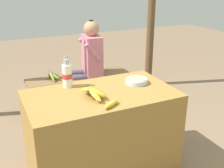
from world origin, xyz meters
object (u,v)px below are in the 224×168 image
wooden_bench (79,82)px  support_post_far (152,5)px  banana_bunch_ripe (94,92)px  seated_vendor (89,58)px  serving_bowl (137,80)px  water_bottle (67,75)px  banana_bunch_green (52,75)px  loose_banana_front (111,104)px

wooden_bench → support_post_far: (1.28, 0.33, 0.88)m
banana_bunch_ripe → support_post_far: 2.38m
banana_bunch_ripe → seated_vendor: seated_vendor is taller
banana_bunch_ripe → seated_vendor: bearing=71.0°
serving_bowl → water_bottle: 0.62m
water_bottle → banana_bunch_green: water_bottle is taller
banana_bunch_ripe → wooden_bench: size_ratio=0.21×
water_bottle → support_post_far: (1.72, 1.38, 0.39)m
wooden_bench → seated_vendor: bearing=-11.1°
serving_bowl → loose_banana_front: bearing=-140.4°
water_bottle → banana_bunch_green: 1.12m
banana_bunch_ripe → serving_bowl: (0.47, 0.15, -0.03)m
serving_bowl → water_bottle: bearing=162.9°
water_bottle → banana_bunch_ripe: bearing=-70.7°
serving_bowl → seated_vendor: 1.21m
loose_banana_front → wooden_bench: loose_banana_front is taller
banana_bunch_ripe → support_post_far: support_post_far is taller
banana_bunch_ripe → water_bottle: bearing=109.3°
loose_banana_front → banana_bunch_green: bearing=92.7°
seated_vendor → support_post_far: (1.14, 0.36, 0.58)m
wooden_bench → loose_banana_front: bearing=-99.5°
banana_bunch_ripe → water_bottle: water_bottle is taller
banana_bunch_ripe → banana_bunch_green: bearing=90.4°
loose_banana_front → seated_vendor: (0.40, 1.54, -0.10)m
serving_bowl → wooden_bench: size_ratio=0.15×
banana_bunch_green → serving_bowl: bearing=-68.6°
serving_bowl → banana_bunch_green: size_ratio=0.80×
serving_bowl → banana_bunch_green: (-0.48, 1.23, -0.27)m
loose_banana_front → seated_vendor: 1.59m
banana_bunch_ripe → banana_bunch_green: size_ratio=1.13×
loose_banana_front → banana_bunch_green: loose_banana_front is taller
seated_vendor → banana_bunch_green: size_ratio=4.62×
loose_banana_front → support_post_far: support_post_far is taller
seated_vendor → banana_bunch_green: bearing=2.6°
banana_bunch_green → loose_banana_front: bearing=-87.3°
wooden_bench → seated_vendor: 0.34m
loose_banana_front → banana_bunch_green: 1.59m
seated_vendor → serving_bowl: bearing=96.7°
banana_bunch_ripe → loose_banana_front: bearing=-71.7°
banana_bunch_green → support_post_far: size_ratio=0.10×
banana_bunch_green → support_post_far: (1.61, 0.33, 0.74)m
serving_bowl → water_bottle: water_bottle is taller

